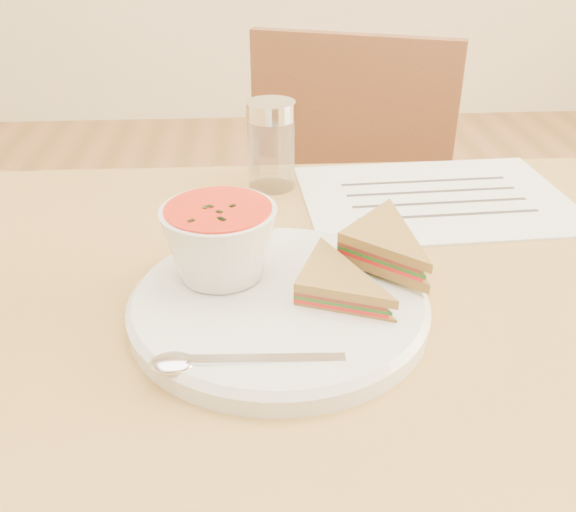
{
  "coord_description": "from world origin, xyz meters",
  "views": [
    {
      "loc": [
        -0.04,
        -0.52,
        1.09
      ],
      "look_at": [
        -0.01,
        -0.01,
        0.8
      ],
      "focal_mm": 40.0,
      "sensor_mm": 36.0,
      "label": 1
    }
  ],
  "objects_px": {
    "plate": "(279,306)",
    "condiment_shaker": "(271,145)",
    "chair_far": "(325,293)",
    "soup_bowl": "(220,245)"
  },
  "relations": [
    {
      "from": "chair_far",
      "to": "condiment_shaker",
      "type": "distance_m",
      "value": 0.44
    },
    {
      "from": "chair_far",
      "to": "soup_bowl",
      "type": "distance_m",
      "value": 0.62
    },
    {
      "from": "chair_far",
      "to": "plate",
      "type": "height_order",
      "value": "chair_far"
    },
    {
      "from": "chair_far",
      "to": "condiment_shaker",
      "type": "relative_size",
      "value": 7.65
    },
    {
      "from": "plate",
      "to": "condiment_shaker",
      "type": "xyz_separation_m",
      "value": [
        0.01,
        0.3,
        0.05
      ]
    },
    {
      "from": "plate",
      "to": "condiment_shaker",
      "type": "relative_size",
      "value": 2.42
    },
    {
      "from": "chair_far",
      "to": "plate",
      "type": "xyz_separation_m",
      "value": [
        -0.11,
        -0.51,
        0.32
      ]
    },
    {
      "from": "plate",
      "to": "soup_bowl",
      "type": "relative_size",
      "value": 2.55
    },
    {
      "from": "plate",
      "to": "condiment_shaker",
      "type": "height_order",
      "value": "condiment_shaker"
    },
    {
      "from": "chair_far",
      "to": "soup_bowl",
      "type": "bearing_deg",
      "value": 91.49
    }
  ]
}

